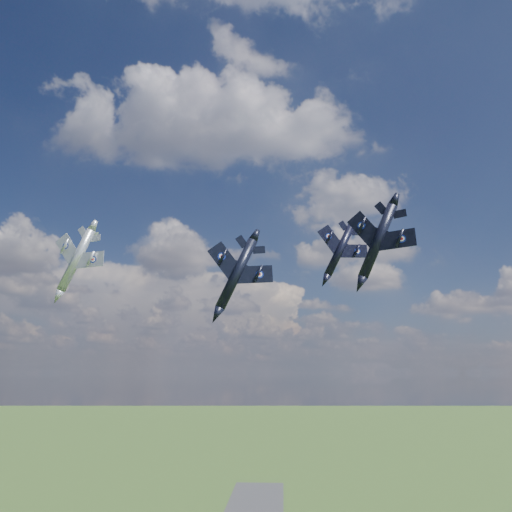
# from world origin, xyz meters

# --- Properties ---
(jet_lead_navy) EXTENTS (13.94, 17.79, 8.15)m
(jet_lead_navy) POSITION_xyz_m (7.56, 7.65, 78.66)
(jet_lead_navy) COLOR black
(jet_right_navy) EXTENTS (16.53, 18.75, 7.70)m
(jet_right_navy) POSITION_xyz_m (28.59, 1.48, 82.03)
(jet_right_navy) COLOR black
(jet_high_navy) EXTENTS (14.45, 18.20, 8.49)m
(jet_high_navy) POSITION_xyz_m (26.55, 30.60, 87.96)
(jet_high_navy) COLOR black
(jet_left_silver) EXTENTS (15.19, 18.46, 8.14)m
(jet_left_silver) POSITION_xyz_m (-21.56, 14.86, 82.85)
(jet_left_silver) COLOR #95999F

